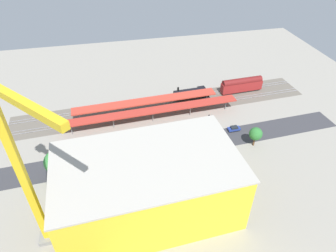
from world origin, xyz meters
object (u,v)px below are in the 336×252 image
object	(u,v)px
parked_car_0	(234,129)
parked_car_2	(197,134)
locomotive	(191,93)
parked_car_3	(178,137)
platform_canopy_far	(146,101)
street_tree_2	(121,153)
tower_crane	(22,166)
traffic_light	(208,121)
parked_car_1	(217,132)
construction_building	(148,187)
platform_canopy_near	(153,111)
passenger_coach	(242,85)
street_tree_0	(256,134)
box_truck_2	(89,161)
box_truck_1	(186,151)
box_truck_0	(168,155)
parked_car_4	(161,139)
street_tree_1	(56,162)

from	to	relation	value
parked_car_0	parked_car_2	bearing A→B (deg)	1.02
locomotive	parked_car_3	xyz separation A→B (m)	(10.96, 23.21, -1.14)
platform_canopy_far	street_tree_2	xyz separation A→B (m)	(11.25, 26.43, 1.13)
locomotive	tower_crane	xyz separation A→B (m)	(46.97, 52.17, 21.81)
parked_car_3	parked_car_2	bearing A→B (deg)	-179.75
traffic_light	locomotive	bearing A→B (deg)	-91.94
parked_car_1	construction_building	world-z (taller)	construction_building
platform_canopy_near	parked_car_1	size ratio (longest dim) A/B	13.53
construction_building	traffic_light	world-z (taller)	construction_building
passenger_coach	street_tree_0	distance (m)	32.65
platform_canopy_far	box_truck_2	xyz separation A→B (m)	(20.29, 23.99, -2.54)
box_truck_1	platform_canopy_far	bearing A→B (deg)	-73.44
parked_car_2	traffic_light	distance (m)	5.76
parked_car_3	street_tree_2	bearing A→B (deg)	24.55
platform_canopy_near	box_truck_2	distance (m)	27.77
locomotive	traffic_light	size ratio (longest dim) A/B	2.04
parked_car_0	tower_crane	bearing A→B (deg)	27.99
construction_building	traffic_light	bearing A→B (deg)	-135.61
box_truck_0	parked_car_0	bearing A→B (deg)	-159.63
street_tree_2	box_truck_2	bearing A→B (deg)	-15.10
parked_car_0	traffic_light	distance (m)	9.61
parked_car_1	parked_car_2	distance (m)	6.73
parked_car_4	tower_crane	bearing A→B (deg)	43.66
street_tree_0	street_tree_1	xyz separation A→B (m)	(57.68, 0.96, 1.22)
street_tree_0	locomotive	bearing A→B (deg)	-70.50
tower_crane	street_tree_1	size ratio (longest dim) A/B	4.63
parked_car_2	tower_crane	distance (m)	56.03
street_tree_2	traffic_light	distance (m)	30.47
construction_building	traffic_light	distance (m)	35.20
parked_car_1	parked_car_4	size ratio (longest dim) A/B	1.01
construction_building	street_tree_1	xyz separation A→B (m)	(22.19, -15.48, -2.13)
parked_car_3	box_truck_0	size ratio (longest dim) A/B	0.50
parked_car_2	box_truck_0	bearing A→B (deg)	37.86
box_truck_0	street_tree_0	bearing A→B (deg)	-178.62
platform_canopy_near	parked_car_4	bearing A→B (deg)	93.22
passenger_coach	construction_building	world-z (taller)	construction_building
parked_car_1	street_tree_1	bearing A→B (deg)	10.36
box_truck_2	traffic_light	size ratio (longest dim) A/B	1.29
locomotive	construction_building	bearing A→B (deg)	62.89
passenger_coach	street_tree_1	distance (m)	74.40
parked_car_4	box_truck_2	size ratio (longest dim) A/B	0.50
platform_canopy_near	tower_crane	size ratio (longest dim) A/B	1.47
locomotive	construction_building	distance (m)	53.92
passenger_coach	construction_building	size ratio (longest dim) A/B	0.42
street_tree_0	parked_car_3	bearing A→B (deg)	-20.08
parked_car_3	construction_building	size ratio (longest dim) A/B	0.11
street_tree_0	street_tree_1	size ratio (longest dim) A/B	0.74
street_tree_0	traffic_light	xyz separation A→B (m)	(11.81, -9.39, 0.01)
parked_car_4	box_truck_0	size ratio (longest dim) A/B	0.52
passenger_coach	locomotive	bearing A→B (deg)	0.00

